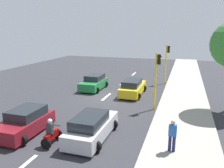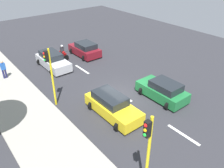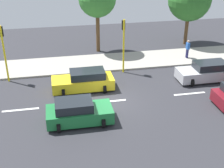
# 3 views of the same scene
# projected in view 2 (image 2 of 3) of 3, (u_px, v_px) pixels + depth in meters

# --- Properties ---
(ground_plane) EXTENTS (40.00, 60.00, 0.10)m
(ground_plane) POSITION_uv_depth(u_px,v_px,m) (122.00, 95.00, 18.69)
(ground_plane) COLOR #2D2D33
(sidewalk) EXTENTS (4.00, 60.00, 0.15)m
(sidewalk) POSITION_uv_depth(u_px,v_px,m) (39.00, 130.00, 14.85)
(sidewalk) COLOR #9E998E
(sidewalk) RESTS_ON ground
(lane_stripe_far_north) EXTENTS (0.20, 2.40, 0.01)m
(lane_stripe_far_north) POSITION_uv_depth(u_px,v_px,m) (54.00, 51.00, 26.80)
(lane_stripe_far_north) COLOR white
(lane_stripe_far_north) RESTS_ON ground
(lane_stripe_north) EXTENTS (0.20, 2.40, 0.01)m
(lane_stripe_north) POSITION_uv_depth(u_px,v_px,m) (82.00, 69.00, 22.74)
(lane_stripe_north) COLOR white
(lane_stripe_north) RESTS_ON ground
(lane_stripe_mid) EXTENTS (0.20, 2.40, 0.01)m
(lane_stripe_mid) POSITION_uv_depth(u_px,v_px,m) (122.00, 95.00, 18.67)
(lane_stripe_mid) COLOR white
(lane_stripe_mid) RESTS_ON ground
(lane_stripe_south) EXTENTS (0.20, 2.40, 0.01)m
(lane_stripe_south) POSITION_uv_depth(u_px,v_px,m) (183.00, 135.00, 14.60)
(lane_stripe_south) COLOR white
(lane_stripe_south) RESTS_ON ground
(car_yellow_cab) EXTENTS (2.20, 4.54, 1.52)m
(car_yellow_cab) POSITION_uv_depth(u_px,v_px,m) (112.00, 106.00, 16.12)
(car_yellow_cab) COLOR yellow
(car_yellow_cab) RESTS_ON ground
(car_silver) EXTENTS (2.21, 4.48, 1.52)m
(car_silver) POSITION_uv_depth(u_px,v_px,m) (53.00, 61.00, 22.82)
(car_silver) COLOR #B7B7BC
(car_silver) RESTS_ON ground
(car_maroon) EXTENTS (2.35, 3.91, 1.52)m
(car_maroon) POSITION_uv_depth(u_px,v_px,m) (85.00, 49.00, 25.47)
(car_maroon) COLOR maroon
(car_maroon) RESTS_ON ground
(car_green) EXTENTS (2.29, 4.03, 1.52)m
(car_green) POSITION_uv_depth(u_px,v_px,m) (163.00, 90.00, 17.92)
(car_green) COLOR #1E7238
(car_green) RESTS_ON ground
(motorcycle) EXTENTS (0.60, 1.30, 1.53)m
(motorcycle) POSITION_uv_depth(u_px,v_px,m) (63.00, 53.00, 24.76)
(motorcycle) COLOR black
(motorcycle) RESTS_ON ground
(pedestrian_near_signal) EXTENTS (0.40, 0.24, 1.69)m
(pedestrian_near_signal) POSITION_uv_depth(u_px,v_px,m) (3.00, 69.00, 20.43)
(pedestrian_near_signal) COLOR #1E1E4C
(pedestrian_near_signal) RESTS_ON sidewalk
(traffic_light_corner) EXTENTS (0.49, 0.24, 4.50)m
(traffic_light_corner) POSITION_uv_depth(u_px,v_px,m) (50.00, 70.00, 16.01)
(traffic_light_corner) COLOR yellow
(traffic_light_corner) RESTS_ON ground
(traffic_light_midblock) EXTENTS (0.49, 0.24, 4.50)m
(traffic_light_midblock) POSITION_uv_depth(u_px,v_px,m) (148.00, 147.00, 9.69)
(traffic_light_midblock) COLOR yellow
(traffic_light_midblock) RESTS_ON ground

